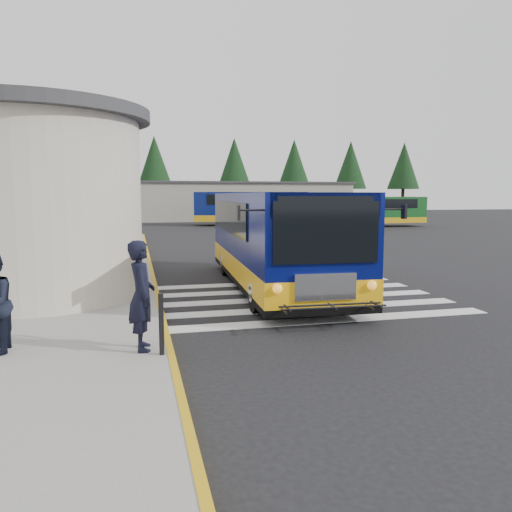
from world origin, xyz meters
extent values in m
plane|color=black|center=(0.00, 0.00, 0.00)|extent=(140.00, 140.00, 0.00)
cube|color=gold|center=(-4.05, 4.00, 0.08)|extent=(0.12, 34.00, 0.16)
cylinder|color=#BEB5A1|center=(-7.00, 0.50, 2.40)|extent=(5.20, 5.20, 4.50)
cylinder|color=#38383A|center=(-7.00, 0.50, 4.80)|extent=(5.80, 5.80, 0.30)
cube|color=black|center=(-6.48, 5.00, 1.25)|extent=(0.08, 1.20, 2.20)
cube|color=#38383A|center=(-6.00, 5.00, 2.55)|extent=(1.20, 1.80, 0.12)
cube|color=silver|center=(-0.50, -3.20, 0.01)|extent=(8.00, 0.55, 0.01)
cube|color=silver|center=(-0.50, -2.00, 0.01)|extent=(8.00, 0.55, 0.01)
cube|color=silver|center=(-0.50, -0.80, 0.01)|extent=(8.00, 0.55, 0.01)
cube|color=silver|center=(-0.50, 0.40, 0.01)|extent=(8.00, 0.55, 0.01)
cube|color=silver|center=(-0.50, 1.60, 0.01)|extent=(8.00, 0.55, 0.01)
cube|color=gray|center=(6.00, 42.00, 2.00)|extent=(26.00, 8.00, 4.00)
cube|color=#38383A|center=(6.00, 42.00, 4.10)|extent=(26.40, 8.40, 0.20)
cylinder|color=black|center=(-12.00, 50.00, 1.80)|extent=(0.44, 0.44, 3.60)
cone|color=black|center=(-12.00, 50.00, 6.80)|extent=(4.40, 4.40, 6.40)
cylinder|color=black|center=(-2.00, 50.00, 1.80)|extent=(0.44, 0.44, 3.60)
cone|color=black|center=(-2.00, 50.00, 6.80)|extent=(4.40, 4.40, 6.40)
cylinder|color=black|center=(8.00, 50.00, 1.80)|extent=(0.44, 0.44, 3.60)
cone|color=black|center=(8.00, 50.00, 6.80)|extent=(4.40, 4.40, 6.40)
cylinder|color=black|center=(16.00, 50.00, 1.80)|extent=(0.44, 0.44, 3.60)
cone|color=black|center=(16.00, 50.00, 6.80)|extent=(4.40, 4.40, 6.40)
cylinder|color=black|center=(24.00, 50.00, 1.80)|extent=(0.44, 0.44, 3.60)
cone|color=black|center=(24.00, 50.00, 6.80)|extent=(4.40, 4.40, 6.40)
cylinder|color=black|center=(32.00, 50.00, 1.80)|extent=(0.44, 0.44, 3.60)
cone|color=black|center=(32.00, 50.00, 6.80)|extent=(4.40, 4.40, 6.40)
cube|color=#070E56|center=(-0.51, 0.89, 1.63)|extent=(3.04, 9.41, 2.43)
cube|color=#F1AD10|center=(-0.51, 0.89, 0.70)|extent=(3.07, 9.44, 0.58)
cube|color=black|center=(-0.51, 0.89, 0.36)|extent=(3.06, 9.43, 0.23)
cube|color=black|center=(-0.74, -3.77, 2.01)|extent=(2.27, 0.17, 1.29)
cube|color=silver|center=(-0.74, -3.78, 0.88)|extent=(1.34, 0.13, 0.57)
cube|color=black|center=(-1.78, 1.78, 2.12)|extent=(0.38, 6.81, 0.93)
cube|color=black|center=(0.84, 1.65, 2.12)|extent=(0.38, 6.81, 0.93)
cylinder|color=black|center=(-1.80, -2.15, 0.50)|extent=(0.36, 1.01, 0.99)
cylinder|color=black|center=(0.47, -2.26, 0.50)|extent=(0.36, 1.01, 0.99)
cylinder|color=black|center=(-1.51, 3.63, 0.50)|extent=(0.36, 1.01, 0.99)
cylinder|color=black|center=(0.76, 3.52, 0.50)|extent=(0.36, 1.01, 0.99)
cube|color=black|center=(-2.54, -3.51, 2.43)|extent=(0.06, 0.19, 0.31)
cube|color=black|center=(1.08, -3.69, 2.43)|extent=(0.06, 0.19, 0.31)
imported|color=black|center=(-4.50, -4.87, 1.09)|extent=(0.49, 0.71, 1.88)
cylinder|color=black|center=(-4.20, -5.24, 0.67)|extent=(0.08, 0.08, 1.04)
cube|color=#071559|center=(5.77, 31.05, 1.74)|extent=(10.50, 4.91, 2.59)
cube|color=gold|center=(5.77, 31.05, 0.70)|extent=(10.54, 4.95, 0.56)
cube|color=black|center=(5.77, 31.05, 2.36)|extent=(8.31, 4.48, 0.90)
cube|color=#134A1C|center=(16.01, 26.80, 1.50)|extent=(8.77, 2.65, 2.23)
cube|color=gold|center=(16.01, 26.80, 0.60)|extent=(8.80, 2.68, 0.48)
cube|color=black|center=(16.01, 26.80, 2.03)|extent=(6.84, 2.65, 0.77)
camera|label=1|loc=(-4.58, -13.40, 2.79)|focal=35.00mm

